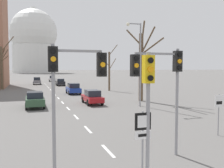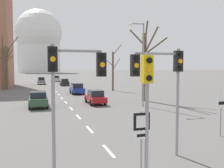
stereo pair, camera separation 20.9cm
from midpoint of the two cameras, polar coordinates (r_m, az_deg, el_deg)
The scene contains 30 objects.
lane_stripe_1 at distance 12.83m, azimuth -0.31°, elevation -15.01°, with size 0.16×2.00×0.01m, color silver.
lane_stripe_2 at distance 17.01m, azimuth -4.78°, elevation -10.29°, with size 0.16×2.00×0.01m, color silver.
lane_stripe_3 at distance 21.32m, azimuth -7.40°, elevation -7.42°, with size 0.16×2.00×0.01m, color silver.
lane_stripe_4 at distance 25.70m, azimuth -9.12°, elevation -5.52°, with size 0.16×2.00×0.01m, color silver.
lane_stripe_5 at distance 30.11m, azimuth -10.32°, elevation -4.16°, with size 0.16×2.00×0.01m, color silver.
lane_stripe_6 at distance 34.55m, azimuth -11.22°, elevation -3.16°, with size 0.16×2.00×0.01m, color silver.
lane_stripe_7 at distance 39.00m, azimuth -11.91°, elevation -2.38°, with size 0.16×2.00×0.01m, color silver.
lane_stripe_8 at distance 43.46m, azimuth -12.45°, elevation -1.76°, with size 0.16×2.00×0.01m, color silver.
lane_stripe_9 at distance 47.93m, azimuth -12.90°, elevation -1.26°, with size 0.16×2.00×0.01m, color silver.
lane_stripe_10 at distance 52.40m, azimuth -13.27°, elevation -0.84°, with size 0.16×2.00×0.01m, color silver.
lane_stripe_11 at distance 56.88m, azimuth -13.58°, elevation -0.49°, with size 0.16×2.00×0.01m, color silver.
lane_stripe_12 at distance 61.36m, azimuth -13.85°, elevation -0.19°, with size 0.16×2.00×0.01m, color silver.
lane_stripe_13 at distance 65.84m, azimuth -14.07°, elevation 0.07°, with size 0.16×2.00×0.01m, color silver.
traffic_signal_centre_tall at distance 8.65m, azimuth 8.70°, elevation -2.07°, with size 0.36×0.34×4.66m.
traffic_signal_near_right at distance 11.57m, azimuth 12.21°, elevation 2.07°, with size 2.51×0.34×5.00m.
traffic_signal_near_left at distance 9.83m, azimuth -8.89°, elevation 1.90°, with size 2.28×0.34×5.03m.
route_sign_post at distance 8.83m, azimuth 7.46°, elevation -11.55°, with size 0.60×0.08×2.64m.
speed_limit_sign at distance 16.43m, azimuth 24.00°, elevation -5.01°, with size 0.60×0.08×2.54m.
street_lamp_right at distance 26.56m, azimuth 6.87°, elevation 6.25°, with size 1.69×0.36×8.78m.
sedan_near_left at distance 58.25m, azimuth -10.71°, elevation 0.44°, with size 1.86×4.16×1.59m.
sedan_near_right at distance 27.09m, azimuth -16.31°, elevation -3.34°, with size 1.90×4.47×1.65m.
sedan_mid_centre at distance 63.92m, azimuth -15.77°, elevation 0.72°, with size 1.83×4.09×1.77m.
sedan_far_left at distance 75.31m, azimuth -12.49°, elevation 1.22°, with size 1.73×4.15×1.77m.
sedan_far_right at distance 28.39m, azimuth -3.63°, elevation -2.93°, with size 1.76×4.41×1.61m.
sedan_distant_centre at distance 39.44m, azimuth -7.86°, elevation -1.03°, with size 1.92×4.21×1.70m.
bare_tree_left_near at distance 51.30m, azimuth -22.93°, elevation 4.11°, with size 4.49×3.19×10.16m.
bare_tree_right_near at distance 30.95m, azimuth 7.71°, elevation 4.81°, with size 3.59×4.33×9.44m.
bare_tree_left_far at distance 48.69m, azimuth -23.51°, elevation 3.31°, with size 3.47×2.56×9.45m.
bare_tree_right_far at distance 44.54m, azimuth 0.38°, elevation 3.26°, with size 3.23×2.07×8.22m.
capitol_dome at distance 204.46m, azimuth -16.32°, elevation 9.36°, with size 35.67×35.67×50.39m.
Camera 2 is at (-3.42, -4.45, 4.14)m, focal length 40.00 mm.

